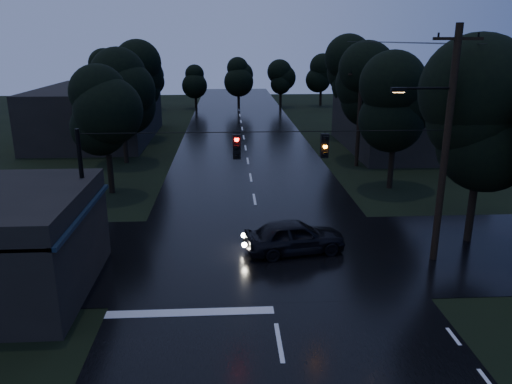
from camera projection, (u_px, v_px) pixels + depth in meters
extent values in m
cube|color=black|center=(248.00, 161.00, 39.95)|extent=(12.00, 120.00, 0.02)
cube|color=black|center=(264.00, 254.00, 22.77)|extent=(60.00, 9.00, 0.02)
cube|color=black|center=(1.00, 214.00, 18.43)|extent=(6.00, 7.00, 0.12)
cube|color=black|center=(83.00, 212.00, 18.59)|extent=(0.30, 7.00, 0.15)
cylinder|color=black|center=(57.00, 292.00, 16.22)|extent=(0.10, 0.10, 3.00)
cylinder|color=black|center=(101.00, 226.00, 21.94)|extent=(0.10, 0.10, 3.00)
cube|color=#FBDB64|center=(72.00, 246.00, 17.36)|extent=(0.06, 1.60, 0.50)
cube|color=#FBDB64|center=(92.00, 219.00, 19.94)|extent=(0.06, 1.20, 0.50)
cube|color=black|center=(405.00, 124.00, 43.87)|extent=(10.00, 14.00, 4.40)
cube|color=black|center=(98.00, 113.00, 48.00)|extent=(10.00, 16.00, 5.00)
cylinder|color=black|center=(446.00, 149.00, 20.75)|extent=(0.30, 0.30, 10.00)
cube|color=black|center=(458.00, 39.00, 19.45)|extent=(2.00, 0.12, 0.12)
cylinder|color=black|center=(426.00, 88.00, 19.95)|extent=(2.20, 0.10, 0.10)
cube|color=black|center=(399.00, 90.00, 19.91)|extent=(0.60, 0.25, 0.18)
cube|color=#FFB266|center=(398.00, 92.00, 19.94)|extent=(0.45, 0.18, 0.03)
cylinder|color=black|center=(359.00, 117.00, 37.38)|extent=(0.30, 0.30, 7.50)
cube|color=black|center=(362.00, 74.00, 36.45)|extent=(2.00, 0.12, 0.12)
cylinder|color=black|center=(84.00, 201.00, 20.53)|extent=(0.18, 0.18, 6.00)
cylinder|color=black|center=(266.00, 132.00, 20.11)|extent=(15.00, 0.03, 0.03)
cube|color=black|center=(237.00, 147.00, 20.22)|extent=(0.32, 0.25, 1.00)
sphere|color=#FF0C07|center=(237.00, 148.00, 20.08)|extent=(0.18, 0.18, 0.18)
cube|color=black|center=(325.00, 146.00, 20.41)|extent=(0.32, 0.25, 1.00)
sphere|color=orange|center=(325.00, 147.00, 20.27)|extent=(0.18, 0.18, 0.18)
cylinder|color=black|center=(471.00, 213.00, 23.85)|extent=(0.36, 0.36, 2.80)
sphere|color=black|center=(480.00, 143.00, 22.85)|extent=(4.48, 4.48, 4.48)
sphere|color=black|center=(484.00, 117.00, 22.50)|extent=(4.48, 4.48, 4.48)
sphere|color=black|center=(487.00, 90.00, 22.14)|extent=(4.48, 4.48, 4.48)
cylinder|color=black|center=(111.00, 174.00, 31.47)|extent=(0.36, 0.36, 2.45)
sphere|color=black|center=(106.00, 127.00, 30.59)|extent=(3.92, 3.92, 3.92)
sphere|color=black|center=(105.00, 110.00, 30.28)|extent=(3.92, 3.92, 3.92)
sphere|color=black|center=(103.00, 92.00, 29.97)|extent=(3.92, 3.92, 3.92)
cylinder|color=black|center=(125.00, 146.00, 39.04)|extent=(0.36, 0.36, 2.62)
sphere|color=black|center=(122.00, 106.00, 38.10)|extent=(4.20, 4.20, 4.20)
sphere|color=black|center=(121.00, 91.00, 37.77)|extent=(4.20, 4.20, 4.20)
sphere|color=black|center=(120.00, 75.00, 37.44)|extent=(4.20, 4.20, 4.20)
cylinder|color=black|center=(139.00, 124.00, 48.52)|extent=(0.36, 0.36, 2.80)
sphere|color=black|center=(137.00, 89.00, 47.52)|extent=(4.48, 4.48, 4.48)
sphere|color=black|center=(136.00, 76.00, 47.17)|extent=(4.48, 4.48, 4.48)
sphere|color=black|center=(135.00, 63.00, 46.82)|extent=(4.48, 4.48, 4.48)
cylinder|color=black|center=(391.00, 169.00, 32.41)|extent=(0.36, 0.36, 2.62)
sphere|color=black|center=(395.00, 120.00, 31.47)|extent=(4.20, 4.20, 4.20)
sphere|color=black|center=(396.00, 102.00, 31.14)|extent=(4.20, 4.20, 4.20)
sphere|color=black|center=(398.00, 83.00, 30.81)|extent=(4.20, 4.20, 4.20)
cylinder|color=black|center=(367.00, 143.00, 40.05)|extent=(0.36, 0.36, 2.80)
sphere|color=black|center=(370.00, 100.00, 39.05)|extent=(4.48, 4.48, 4.48)
sphere|color=black|center=(371.00, 84.00, 38.70)|extent=(4.48, 4.48, 4.48)
sphere|color=black|center=(372.00, 68.00, 38.34)|extent=(4.48, 4.48, 4.48)
cylinder|color=black|center=(346.00, 122.00, 49.60)|extent=(0.36, 0.36, 2.97)
sphere|color=black|center=(348.00, 85.00, 48.53)|extent=(4.76, 4.76, 4.76)
sphere|color=black|center=(349.00, 71.00, 48.16)|extent=(4.76, 4.76, 4.76)
sphere|color=black|center=(349.00, 58.00, 47.78)|extent=(4.76, 4.76, 4.76)
imported|color=black|center=(295.00, 236.00, 22.71)|extent=(4.84, 2.60, 1.56)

